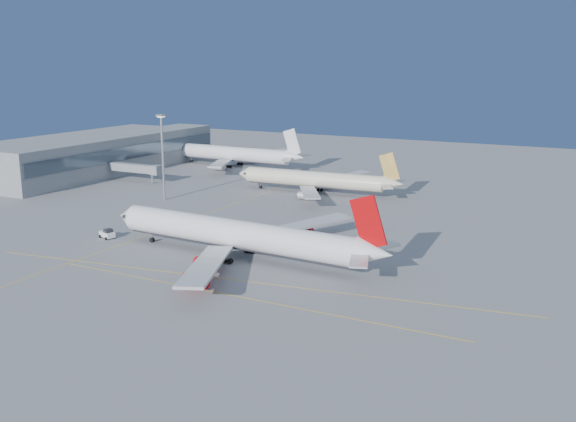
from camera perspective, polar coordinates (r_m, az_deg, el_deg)
The scene contains 9 objects.
ground at distance 138.98m, azimuth -3.18°, elevation -5.45°, with size 500.00×500.00×0.00m, color slate.
terminal at distance 271.89m, azimuth -15.03°, elevation 4.91°, with size 18.40×110.00×15.00m.
jet_bridge at distance 248.24m, azimuth -13.28°, elevation 3.71°, with size 23.60×3.60×6.90m.
taxiway_lines at distance 151.65m, azimuth -6.75°, elevation -3.92°, with size 118.86×140.00×0.02m.
airliner_virgin at distance 147.06m, azimuth -4.26°, elevation -2.15°, with size 74.73×67.08×18.44m.
airliner_etihad at distance 220.38m, azimuth 2.60°, elevation 2.80°, with size 60.51×55.79×15.79m.
airliner_third at distance 278.59m, azimuth -4.70°, elevation 5.07°, with size 66.84×61.77×17.96m.
pushback_tug at distance 171.16m, azimuth -15.76°, elevation -1.95°, with size 4.96×3.85×2.52m.
light_mast at distance 211.72m, azimuth -11.10°, elevation 5.34°, with size 2.41×2.41×27.87m.
Camera 1 is at (67.67, -113.07, 44.17)m, focal length 40.00 mm.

